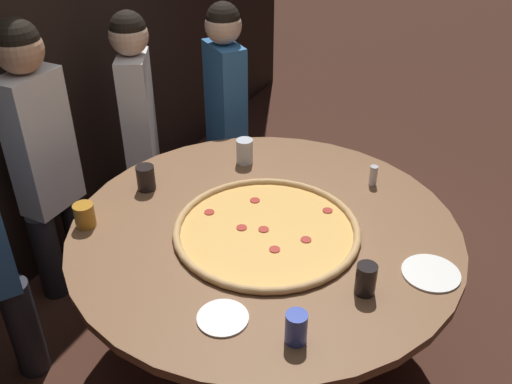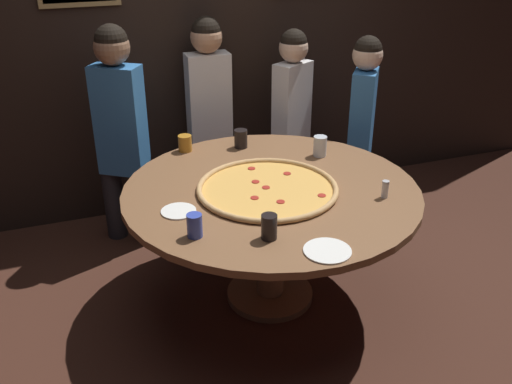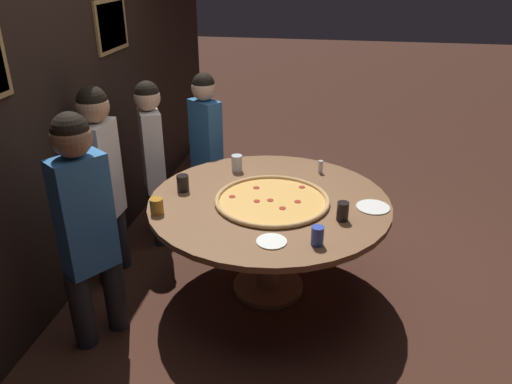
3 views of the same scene
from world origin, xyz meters
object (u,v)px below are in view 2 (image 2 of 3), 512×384
object	(u,v)px
dining_table	(271,207)
diner_side_left	(362,121)
drink_cup_far_left	(185,143)
diner_side_right	(121,125)
drink_cup_near_left	(320,146)
condiment_shaker	(385,189)
drink_cup_front_edge	(195,226)
diner_far_left	(209,107)
white_plate_beside_cup	(328,251)
drink_cup_far_right	(269,227)
drink_cup_by_shaker	(241,139)
diner_centre_back	(292,111)
giant_pizza	(268,188)
white_plate_near_front	(179,211)

from	to	relation	value
dining_table	diner_side_left	xyz separation A→B (m)	(0.97, 0.71, 0.16)
drink_cup_far_left	diner_side_right	size ratio (longest dim) A/B	0.07
drink_cup_near_left	diner_side_right	xyz separation A→B (m)	(-1.12, 0.67, 0.05)
condiment_shaker	diner_side_left	xyz separation A→B (m)	(0.44, 1.02, -0.01)
drink_cup_front_edge	diner_far_left	world-z (taller)	diner_far_left
condiment_shaker	diner_side_left	size ratio (longest dim) A/B	0.07
white_plate_beside_cup	drink_cup_far_right	bearing A→B (deg)	136.40
drink_cup_far_left	diner_far_left	distance (m)	0.60
drink_cup_front_edge	drink_cup_by_shaker	bearing A→B (deg)	60.22
condiment_shaker	diner_centre_back	bearing A→B (deg)	88.05
giant_pizza	drink_cup_by_shaker	bearing A→B (deg)	84.29
white_plate_near_front	diner_side_right	distance (m)	1.10
diner_centre_back	drink_cup_near_left	bearing A→B (deg)	51.78
dining_table	drink_cup_near_left	xyz separation A→B (m)	(0.45, 0.32, 0.19)
giant_pizza	white_plate_near_front	world-z (taller)	giant_pizza
white_plate_near_front	diner_far_left	size ratio (longest dim) A/B	0.12
drink_cup_front_edge	diner_centre_back	distance (m)	1.79
drink_cup_far_right	condiment_shaker	bearing A→B (deg)	13.81
white_plate_beside_cup	dining_table	bearing A→B (deg)	90.19
diner_side_left	white_plate_beside_cup	bearing A→B (deg)	1.65
diner_far_left	diner_side_right	bearing A→B (deg)	18.17
giant_pizza	diner_far_left	size ratio (longest dim) A/B	0.53
dining_table	condiment_shaker	bearing A→B (deg)	-30.90
dining_table	giant_pizza	world-z (taller)	giant_pizza
giant_pizza	drink_cup_far_left	bearing A→B (deg)	112.07
condiment_shaker	drink_cup_by_shaker	bearing A→B (deg)	117.83
drink_cup_far_left	white_plate_beside_cup	world-z (taller)	drink_cup_far_left
dining_table	diner_side_right	bearing A→B (deg)	124.30
drink_cup_near_left	drink_cup_far_left	xyz separation A→B (m)	(-0.77, 0.36, -0.01)
diner_far_left	diner_side_right	xyz separation A→B (m)	(-0.66, -0.21, 0.01)
drink_cup_far_left	drink_cup_front_edge	size ratio (longest dim) A/B	0.89
drink_cup_by_shaker	condiment_shaker	distance (m)	1.06
drink_cup_far_left	drink_cup_by_shaker	distance (m)	0.36
giant_pizza	diner_centre_back	size ratio (longest dim) A/B	0.57
diner_centre_back	diner_side_left	distance (m)	0.52
diner_centre_back	diner_side_right	bearing A→B (deg)	-25.81
drink_cup_far_left	white_plate_near_front	distance (m)	0.81
dining_table	giant_pizza	xyz separation A→B (m)	(-0.03, -0.02, 0.14)
drink_cup_by_shaker	drink_cup_front_edge	xyz separation A→B (m)	(-0.56, -0.98, -0.00)
white_plate_beside_cup	diner_side_right	size ratio (longest dim) A/B	0.15
drink_cup_near_left	drink_cup_front_edge	world-z (taller)	drink_cup_near_left
drink_cup_far_left	diner_centre_back	size ratio (longest dim) A/B	0.07
giant_pizza	diner_far_left	distance (m)	1.22
white_plate_near_front	white_plate_beside_cup	world-z (taller)	same
dining_table	drink_cup_far_left	xyz separation A→B (m)	(-0.32, 0.68, 0.17)
drink_cup_near_left	drink_cup_by_shaker	size ratio (longest dim) A/B	1.08
drink_cup_front_edge	diner_side_left	xyz separation A→B (m)	(1.49, 1.07, -0.02)
drink_cup_near_left	drink_cup_by_shaker	bearing A→B (deg)	144.27
drink_cup_far_left	diner_centre_back	distance (m)	0.96
drink_cup_far_right	diner_far_left	bearing A→B (deg)	83.53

